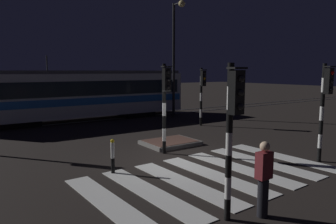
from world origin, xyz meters
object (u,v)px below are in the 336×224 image
(traffic_light_corner_near_right, at_px, (325,98))
(traffic_light_median_centre, at_px, (165,95))
(street_lamp_trackside_right, at_px, (176,46))
(tram, at_px, (82,94))
(traffic_light_corner_far_right, at_px, (202,88))
(traffic_light_kerb_mid_left, at_px, (233,119))
(bollard_island_edge, at_px, (113,156))
(pedestrian_waiting_at_kerb, at_px, (264,179))

(traffic_light_corner_near_right, distance_m, traffic_light_median_centre, 5.68)
(street_lamp_trackside_right, xyz_separation_m, tram, (-5.77, 2.39, -3.14))
(traffic_light_corner_far_right, relative_size, traffic_light_corner_near_right, 0.98)
(traffic_light_median_centre, bearing_deg, traffic_light_kerb_mid_left, -109.88)
(traffic_light_corner_near_right, distance_m, tram, 14.66)
(tram, xyz_separation_m, bollard_island_edge, (-2.97, -11.16, -1.18))
(tram, relative_size, pedestrian_waiting_at_kerb, 8.37)
(traffic_light_corner_near_right, xyz_separation_m, tram, (-3.70, 14.18, -0.56))
(street_lamp_trackside_right, height_order, pedestrian_waiting_at_kerb, street_lamp_trackside_right)
(traffic_light_corner_near_right, xyz_separation_m, traffic_light_median_centre, (-3.97, 4.06, 0.01))
(traffic_light_median_centre, height_order, tram, tram)
(traffic_light_median_centre, relative_size, tram, 0.24)
(traffic_light_kerb_mid_left, distance_m, street_lamp_trackside_right, 15.64)
(street_lamp_trackside_right, distance_m, bollard_island_edge, 13.11)
(traffic_light_kerb_mid_left, xyz_separation_m, bollard_island_edge, (-0.73, 4.41, -1.68))
(traffic_light_corner_near_right, bearing_deg, tram, 104.64)
(tram, bearing_deg, pedestrian_waiting_at_kerb, -95.34)
(traffic_light_corner_far_right, xyz_separation_m, traffic_light_kerb_mid_left, (-7.33, -9.57, -0.00))
(street_lamp_trackside_right, bearing_deg, pedestrian_waiting_at_kerb, -118.37)
(traffic_light_corner_far_right, distance_m, traffic_light_kerb_mid_left, 12.06)
(traffic_light_corner_far_right, relative_size, pedestrian_waiting_at_kerb, 1.99)
(pedestrian_waiting_at_kerb, distance_m, bollard_island_edge, 4.89)
(pedestrian_waiting_at_kerb, bearing_deg, traffic_light_corner_near_right, 17.40)
(traffic_light_corner_near_right, xyz_separation_m, street_lamp_trackside_right, (2.06, 11.79, 2.58))
(traffic_light_kerb_mid_left, height_order, street_lamp_trackside_right, street_lamp_trackside_right)
(traffic_light_corner_near_right, relative_size, street_lamp_trackside_right, 0.45)
(traffic_light_median_centre, bearing_deg, bollard_island_edge, -158.92)
(traffic_light_corner_far_right, height_order, traffic_light_kerb_mid_left, traffic_light_corner_far_right)
(tram, bearing_deg, traffic_light_corner_far_right, -49.63)
(street_lamp_trackside_right, relative_size, tram, 0.54)
(street_lamp_trackside_right, bearing_deg, traffic_light_median_centre, -127.97)
(traffic_light_corner_far_right, height_order, traffic_light_median_centre, traffic_light_median_centre)
(traffic_light_kerb_mid_left, distance_m, bollard_island_edge, 4.77)
(traffic_light_kerb_mid_left, relative_size, pedestrian_waiting_at_kerb, 1.99)
(traffic_light_kerb_mid_left, bearing_deg, traffic_light_median_centre, 70.12)
(traffic_light_kerb_mid_left, bearing_deg, tram, 81.83)
(traffic_light_kerb_mid_left, xyz_separation_m, pedestrian_waiting_at_kerb, (0.76, -0.24, -1.36))
(traffic_light_kerb_mid_left, bearing_deg, pedestrian_waiting_at_kerb, -17.43)
(street_lamp_trackside_right, relative_size, bollard_island_edge, 7.01)
(traffic_light_median_centre, xyz_separation_m, traffic_light_kerb_mid_left, (-1.97, -5.45, -0.07))
(traffic_light_corner_near_right, distance_m, bollard_island_edge, 7.52)
(traffic_light_median_centre, xyz_separation_m, pedestrian_waiting_at_kerb, (-1.21, -5.68, -1.43))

